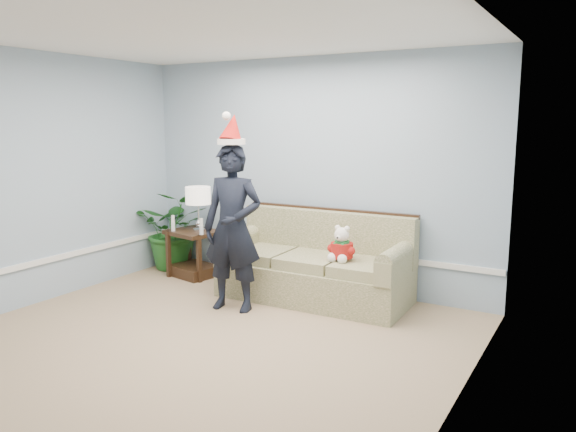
# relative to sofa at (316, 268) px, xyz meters

# --- Properties ---
(room_shell) EXTENTS (4.54, 5.04, 2.74)m
(room_shell) POSITION_rel_sofa_xyz_m (-0.31, -2.06, 1.00)
(room_shell) COLOR tan
(room_shell) RESTS_ON ground
(wainscot_trim) EXTENTS (4.49, 4.99, 0.06)m
(wainscot_trim) POSITION_rel_sofa_xyz_m (-1.49, -0.89, 0.10)
(wainscot_trim) COLOR white
(wainscot_trim) RESTS_ON room_shell
(sofa) EXTENTS (2.10, 0.93, 0.98)m
(sofa) POSITION_rel_sofa_xyz_m (0.00, 0.00, 0.00)
(sofa) COLOR #55622E
(sofa) RESTS_ON room_shell
(side_table) EXTENTS (0.71, 0.63, 0.59)m
(side_table) POSITION_rel_sofa_xyz_m (-1.77, 0.02, -0.12)
(side_table) COLOR #322212
(side_table) RESTS_ON room_shell
(table_lamp) EXTENTS (0.32, 0.32, 0.56)m
(table_lamp) POSITION_rel_sofa_xyz_m (-1.68, 0.03, 0.68)
(table_lamp) COLOR silver
(table_lamp) RESTS_ON side_table
(candle_pair) EXTENTS (0.50, 0.05, 0.20)m
(candle_pair) POSITION_rel_sofa_xyz_m (-1.73, -0.13, 0.34)
(candle_pair) COLOR silver
(candle_pair) RESTS_ON side_table
(houseplant) EXTENTS (1.20, 1.14, 1.06)m
(houseplant) POSITION_rel_sofa_xyz_m (-2.23, 0.21, 0.18)
(houseplant) COLOR #1D591E
(houseplant) RESTS_ON room_shell
(man) EXTENTS (0.70, 0.53, 1.74)m
(man) POSITION_rel_sofa_xyz_m (-0.59, -0.76, 0.52)
(man) COLOR black
(man) RESTS_ON room_shell
(santa_hat) EXTENTS (0.30, 0.33, 0.34)m
(santa_hat) POSITION_rel_sofa_xyz_m (-0.59, -0.75, 1.53)
(santa_hat) COLOR white
(santa_hat) RESTS_ON man
(teddy_bear) EXTENTS (0.25, 0.28, 0.38)m
(teddy_bear) POSITION_rel_sofa_xyz_m (0.38, -0.17, 0.30)
(teddy_bear) COLOR white
(teddy_bear) RESTS_ON sofa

